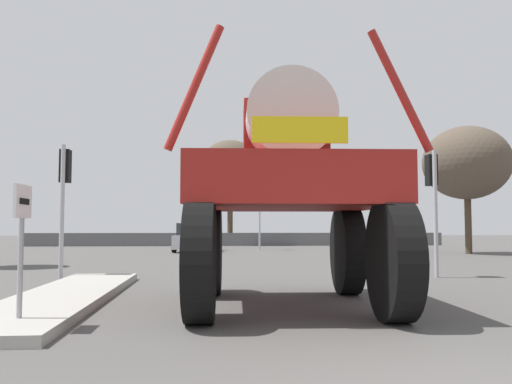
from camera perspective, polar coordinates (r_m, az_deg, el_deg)
The scene contains 12 objects.
ground_plane at distance 21.85m, azimuth 0.39°, elevation -7.19°, with size 120.00×120.00×0.00m, color #4C4947.
median_island at distance 10.48m, azimuth -19.57°, elevation -10.39°, with size 1.54×7.84×0.15m, color #9E9B93.
lane_arrow_sign at distance 7.74m, azimuth -23.53°, elevation -3.30°, with size 0.07×0.60×1.74m.
oversize_sprayer at distance 9.15m, azimuth 3.28°, elevation 0.11°, with size 3.76×5.04×4.16m.
sedan_ahead at distance 29.27m, azimuth -6.49°, elevation -4.88°, with size 2.31×4.29×1.52m.
traffic_signal_near_left at distance 14.45m, azimuth -19.60°, elevation 1.03°, with size 0.24×0.54×3.39m.
traffic_signal_near_right at distance 15.19m, azimuth 18.15°, elevation 0.73°, with size 0.24×0.54×3.37m.
traffic_signal_far_left at distance 31.06m, azimuth 0.35°, elevation -0.85°, with size 0.24×0.55×3.93m.
traffic_signal_far_right at distance 30.93m, azimuth -6.40°, elevation -1.31°, with size 0.24×0.55×3.57m.
bare_tree_right at distance 28.78m, azimuth 21.39°, elevation 2.87°, with size 4.29×4.29×6.33m.
bare_tree_far_center at distance 39.59m, azimuth -2.74°, elevation 2.84°, with size 4.25×4.25×7.68m.
roadside_barrier at distance 37.78m, azimuth -1.88°, elevation -5.02°, with size 29.30×0.24×0.90m, color #59595B.
Camera 1 is at (-2.03, -3.72, 1.34)m, focal length 37.82 mm.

